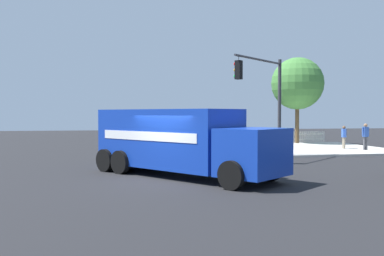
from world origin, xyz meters
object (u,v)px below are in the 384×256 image
pedestrian_crossing (365,135)px  shade_tree_near (297,84)px  traffic_light_primary (266,90)px  delivery_truck (180,141)px  pedestrian_near_corner (344,136)px

pedestrian_crossing → shade_tree_near: size_ratio=0.25×
traffic_light_primary → pedestrian_crossing: bearing=-159.5°
shade_tree_near → traffic_light_primary: bearing=56.9°
traffic_light_primary → shade_tree_near: 11.98m
delivery_truck → shade_tree_near: bearing=-128.7°
delivery_truck → pedestrian_near_corner: bearing=-143.7°
shade_tree_near → pedestrian_crossing: bearing=103.8°
traffic_light_primary → pedestrian_near_corner: 9.01m
traffic_light_primary → pedestrian_crossing: 9.18m
delivery_truck → pedestrian_near_corner: 16.28m
delivery_truck → traffic_light_primary: size_ratio=1.46×
delivery_truck → pedestrian_crossing: delivery_truck is taller
delivery_truck → traffic_light_primary: 8.20m
pedestrian_crossing → shade_tree_near: shade_tree_near is taller
traffic_light_primary → pedestrian_near_corner: (-7.37, -4.32, -2.85)m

